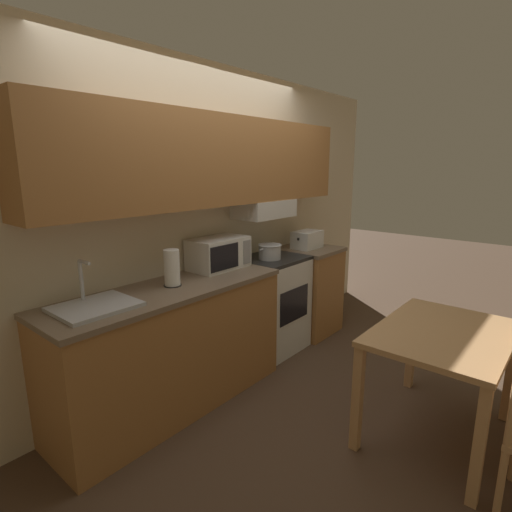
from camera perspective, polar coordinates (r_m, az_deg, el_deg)
ground_plane at (r=3.76m, az=-6.94°, el=-14.84°), size 16.00×16.00×0.00m
wall_back at (r=3.30m, az=-6.66°, el=8.81°), size 5.36×0.38×2.55m
lower_counter_main at (r=3.02m, az=-11.89°, el=-12.65°), size 1.79×0.58×0.91m
lower_counter_right_stub at (r=4.28m, az=7.40°, el=-4.77°), size 0.58×0.58×0.91m
stove_range at (r=3.83m, az=2.25°, el=-6.83°), size 0.61×0.52×0.91m
cooking_pot at (r=3.63m, az=1.98°, el=0.70°), size 0.29×0.22×0.14m
microwave at (r=3.30m, az=-5.35°, el=0.41°), size 0.49×0.30×0.26m
toaster at (r=4.14m, az=7.31°, el=2.37°), size 0.33×0.21×0.18m
sink_basin at (r=2.58m, az=-22.01°, el=-6.57°), size 0.46×0.38×0.28m
paper_towel_roll at (r=2.87m, az=-11.93°, el=-1.68°), size 0.13×0.13×0.26m
dining_table at (r=2.85m, az=25.09°, el=-11.59°), size 1.03×0.74×0.73m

